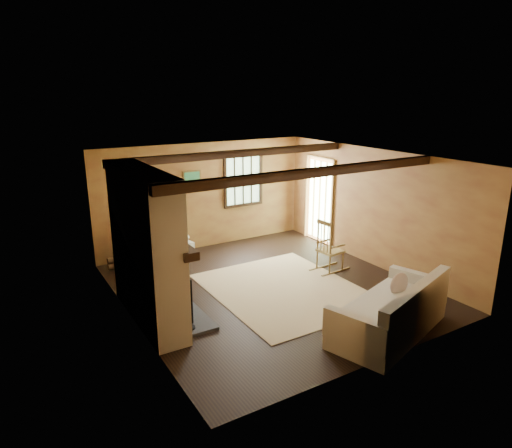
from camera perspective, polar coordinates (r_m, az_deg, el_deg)
ground at (r=8.49m, az=1.67°, el=-7.99°), size 5.50×5.50×0.00m
room_envelope at (r=8.28m, az=2.09°, el=3.34°), size 5.02×5.52×2.44m
fireplace at (r=7.20m, az=-13.38°, el=-3.56°), size 1.02×2.30×2.40m
rug at (r=8.44m, az=3.56°, el=-8.15°), size 2.50×3.00×0.01m
rocking_chair at (r=9.24m, az=9.11°, el=-3.14°), size 0.80×0.47×1.06m
sofa at (r=7.18m, az=16.74°, el=-10.77°), size 2.32×1.54×0.86m
firewood_pile at (r=9.77m, az=-15.99°, el=-4.47°), size 0.72×0.13×0.26m
laundry_basket at (r=10.15m, az=-9.42°, el=-3.13°), size 0.56×0.47×0.30m
basket_pillow at (r=10.07m, az=-9.49°, el=-1.75°), size 0.45×0.37×0.21m
armchair at (r=9.51m, az=-12.85°, el=-3.06°), size 1.23×1.23×0.80m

